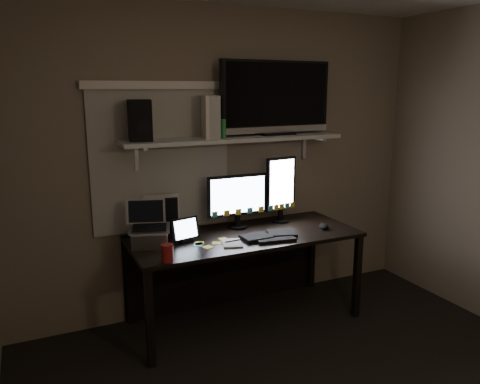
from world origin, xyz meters
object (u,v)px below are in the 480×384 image
monitor_portrait (281,189)px  keyboard (269,235)px  tv (276,98)px  speaker (140,120)px  cup (167,253)px  desk (238,251)px  monitor_landscape (237,201)px  game_console (209,117)px  laptop (149,225)px  tablet (185,230)px  mouse (324,226)px

monitor_portrait → keyboard: size_ratio=1.26×
keyboard → tv: (0.25, 0.37, 1.03)m
monitor_portrait → speaker: 1.32m
cup → desk: bearing=31.4°
speaker → monitor_landscape: bearing=6.4°
monitor_portrait → game_console: size_ratio=1.76×
game_console → laptop: bearing=-149.8°
laptop → game_console: size_ratio=1.01×
keyboard → laptop: laptop is taller
monitor_portrait → keyboard: (-0.29, -0.35, -0.27)m
tablet → speaker: 0.87m
desk → tv: tv is taller
monitor_portrait → monitor_landscape: bearing=175.3°
desk → monitor_landscape: bearing=70.4°
desk → laptop: bearing=-173.8°
game_console → monitor_portrait: bearing=10.1°
monitor_landscape → speaker: size_ratio=1.74×
keyboard → cup: cup is taller
tv → speaker: tv is taller
desk → game_console: 1.11m
monitor_landscape → cup: (-0.74, -0.51, -0.17)m
mouse → speaker: speaker is taller
tablet → laptop: bearing=160.5°
desk → mouse: size_ratio=15.67×
monitor_portrait → speaker: speaker is taller
tablet → tv: 1.31m
keyboard → laptop: bearing=176.4°
mouse → laptop: 1.42m
laptop → tv: 1.45m
tv → game_console: size_ratio=3.08×
monitor_portrait → mouse: monitor_portrait is taller
monitor_portrait → keyboard: 0.53m
tv → speaker: 1.14m
tablet → game_console: bearing=23.9°
monitor_landscape → tv: tv is taller
desk → speaker: size_ratio=6.06×
cup → game_console: 1.13m
tv → desk: bearing=-167.3°
cup → speaker: speaker is taller
desk → cup: size_ratio=15.20×
laptop → tv: bearing=26.8°
keyboard → tablet: (-0.63, 0.15, 0.08)m
laptop → speaker: bearing=104.9°
monitor_portrait → game_console: game_console is taller
monitor_landscape → tv: size_ratio=0.52×
monitor_landscape → game_console: (-0.23, 0.03, 0.69)m
keyboard → tv: tv is taller
keyboard → tablet: 0.65m
tablet → cup: (-0.23, -0.33, -0.04)m
monitor_landscape → monitor_portrait: size_ratio=0.91×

